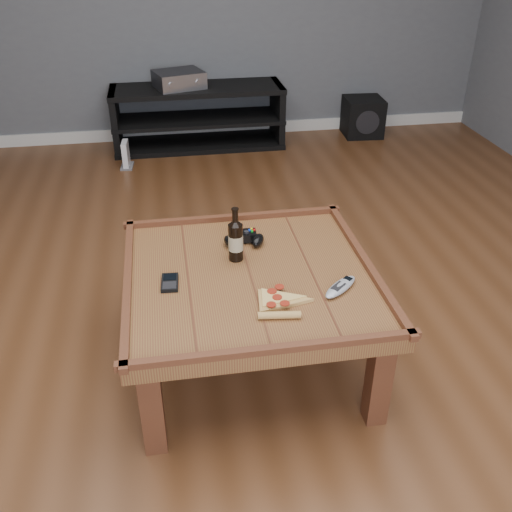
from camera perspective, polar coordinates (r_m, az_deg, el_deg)
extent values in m
plane|color=#4C2A15|center=(2.57, -0.54, -10.26)|extent=(6.00, 6.00, 0.00)
cube|color=silver|center=(5.18, -5.89, 12.33)|extent=(5.00, 0.02, 0.10)
cube|color=#5E2F1B|center=(2.32, -0.60, -2.44)|extent=(1.00, 1.00, 0.06)
cube|color=#432212|center=(2.12, -10.36, -14.78)|extent=(0.08, 0.08, 0.39)
cube|color=#432212|center=(2.24, 12.14, -12.12)|extent=(0.08, 0.08, 0.39)
cube|color=#432212|center=(2.78, -10.55, -2.35)|extent=(0.08, 0.08, 0.39)
cube|color=#432212|center=(2.86, 6.42, -0.84)|extent=(0.08, 0.08, 0.39)
cube|color=#432212|center=(2.71, -2.21, 3.90)|extent=(1.03, 0.03, 0.03)
cube|color=#432212|center=(1.91, 1.71, -9.31)|extent=(1.03, 0.03, 0.03)
cube|color=#432212|center=(2.41, 10.88, -0.50)|extent=(0.03, 1.03, 0.03)
cube|color=#432212|center=(2.28, -12.72, -2.61)|extent=(0.03, 1.03, 0.03)
cube|color=black|center=(4.83, -5.94, 16.27)|extent=(1.40, 0.45, 0.04)
cube|color=black|center=(4.90, -5.78, 13.44)|extent=(1.40, 0.45, 0.03)
cube|color=black|center=(4.96, -5.65, 11.13)|extent=(1.40, 0.45, 0.04)
cube|color=black|center=(4.89, -13.83, 12.96)|extent=(0.05, 0.44, 0.50)
cube|color=black|center=(4.98, 2.15, 14.10)|extent=(0.05, 0.44, 0.50)
cylinder|color=black|center=(2.36, -2.05, 1.38)|extent=(0.06, 0.06, 0.16)
cone|color=black|center=(2.32, -2.09, 3.43)|extent=(0.06, 0.06, 0.03)
cylinder|color=black|center=(2.30, -2.10, 4.06)|extent=(0.02, 0.02, 0.06)
cylinder|color=black|center=(2.29, -2.12, 4.72)|extent=(0.03, 0.03, 0.01)
cylinder|color=tan|center=(2.36, -2.05, 1.38)|extent=(0.06, 0.06, 0.07)
cube|color=black|center=(2.52, -1.27, 2.04)|extent=(0.12, 0.07, 0.04)
ellipsoid|color=black|center=(2.48, -2.53, 1.44)|extent=(0.08, 0.11, 0.04)
ellipsoid|color=black|center=(2.49, 0.18, 1.60)|extent=(0.09, 0.11, 0.04)
cylinder|color=black|center=(2.52, -1.99, 2.58)|extent=(0.02, 0.02, 0.01)
cylinder|color=black|center=(2.50, -0.96, 2.39)|extent=(0.02, 0.02, 0.01)
cylinder|color=yellow|center=(2.53, -0.45, 2.72)|extent=(0.01, 0.01, 0.01)
cylinder|color=red|center=(2.52, -0.18, 2.62)|extent=(0.01, 0.01, 0.01)
cylinder|color=#0C33CC|center=(2.52, -0.67, 2.60)|extent=(0.01, 0.01, 0.01)
cylinder|color=#0C9919|center=(2.51, -0.39, 2.49)|extent=(0.01, 0.01, 0.01)
cylinder|color=tan|center=(2.05, 2.35, -5.92)|extent=(0.16, 0.05, 0.03)
cylinder|color=maroon|center=(2.09, 1.54, -4.87)|extent=(0.04, 0.04, 0.00)
cylinder|color=maroon|center=(2.10, 2.90, -4.74)|extent=(0.04, 0.04, 0.00)
cylinder|color=maroon|center=(2.13, 2.14, -4.13)|extent=(0.04, 0.04, 0.00)
cylinder|color=maroon|center=(2.17, 1.60, -3.54)|extent=(0.04, 0.04, 0.00)
cylinder|color=maroon|center=(2.19, 2.36, -3.09)|extent=(0.04, 0.04, 0.00)
cube|color=black|center=(2.26, -8.62, -2.65)|extent=(0.07, 0.13, 0.01)
cube|color=black|center=(2.28, -8.61, -2.07)|extent=(0.05, 0.05, 0.00)
cube|color=black|center=(2.23, -8.65, -2.90)|extent=(0.06, 0.05, 0.00)
ellipsoid|color=#9AA1A8|center=(2.22, 8.45, -3.07)|extent=(0.18, 0.17, 0.03)
cube|color=black|center=(2.26, 9.18, -2.23)|extent=(0.04, 0.04, 0.00)
cube|color=black|center=(2.21, 8.25, -3.00)|extent=(0.07, 0.07, 0.00)
cube|color=black|center=(4.80, -7.73, 17.11)|extent=(0.44, 0.39, 0.13)
cube|color=#A2A5AC|center=(4.66, -7.10, 16.74)|extent=(0.36, 0.11, 0.13)
cylinder|color=#A2A5AC|center=(4.62, -8.42, 16.53)|extent=(0.05, 0.03, 0.05)
cylinder|color=#A2A5AC|center=(4.69, -5.74, 16.91)|extent=(0.05, 0.03, 0.05)
cube|color=black|center=(5.25, 10.62, 13.53)|extent=(0.34, 0.34, 0.32)
cylinder|color=black|center=(5.11, 11.10, 12.97)|extent=(0.20, 0.02, 0.20)
cube|color=slate|center=(4.61, -12.75, 8.77)|extent=(0.10, 0.17, 0.01)
cube|color=white|center=(4.58, -12.90, 9.95)|extent=(0.05, 0.15, 0.19)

